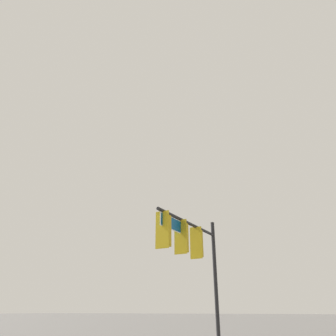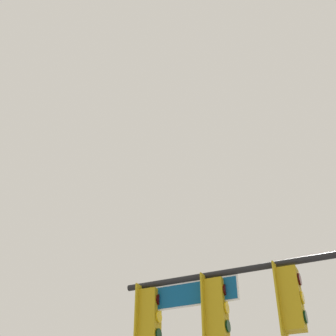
% 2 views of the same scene
% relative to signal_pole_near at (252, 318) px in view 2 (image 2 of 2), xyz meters
% --- Properties ---
extents(signal_pole_near, '(5.09, 0.67, 5.70)m').
position_rel_signal_pole_near_xyz_m(signal_pole_near, '(0.00, 0.00, 0.00)').
color(signal_pole_near, black).
rests_on(signal_pole_near, ground_plane).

